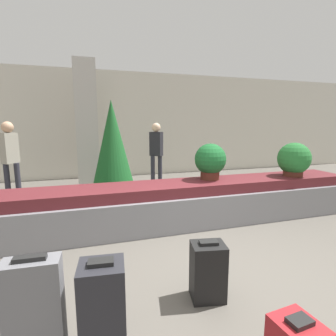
{
  "coord_description": "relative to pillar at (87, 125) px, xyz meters",
  "views": [
    {
      "loc": [
        -1.21,
        -2.4,
        1.62
      ],
      "look_at": [
        0.0,
        1.49,
        0.94
      ],
      "focal_mm": 28.0,
      "sensor_mm": 36.0,
      "label": 1
    }
  ],
  "objects": [
    {
      "name": "traveler_0",
      "position": [
        1.72,
        -0.44,
        -0.62
      ],
      "size": [
        0.36,
        0.35,
        1.65
      ],
      "rotation": [
        0.0,
        0.0,
        -0.75
      ],
      "color": "#282833",
      "rests_on": "ground_plane"
    },
    {
      "name": "traveler_1",
      "position": [
        -1.58,
        -0.89,
        -0.6
      ],
      "size": [
        0.34,
        0.36,
        1.68
      ],
      "rotation": [
        0.0,
        0.0,
        0.93
      ],
      "color": "#282833",
      "rests_on": "ground_plane"
    },
    {
      "name": "ground_plane",
      "position": [
        1.18,
        -4.71,
        -1.6
      ],
      "size": [
        18.0,
        18.0,
        0.0
      ],
      "primitive_type": "plane",
      "color": "#59544C"
    },
    {
      "name": "suitcase_1",
      "position": [
        0.99,
        -5.08,
        -1.33
      ],
      "size": [
        0.35,
        0.3,
        0.57
      ],
      "rotation": [
        0.0,
        0.0,
        -0.19
      ],
      "color": "black",
      "rests_on": "ground_plane"
    },
    {
      "name": "decorated_tree",
      "position": [
        0.47,
        -1.72,
        -0.46
      ],
      "size": [
        0.94,
        0.94,
        2.1
      ],
      "color": "#4C331E",
      "rests_on": "ground_plane"
    },
    {
      "name": "carousel",
      "position": [
        1.18,
        -3.22,
        -1.27
      ],
      "size": [
        6.91,
        0.88,
        0.69
      ],
      "color": "gray",
      "rests_on": "ground_plane"
    },
    {
      "name": "potted_plant_0",
      "position": [
        3.54,
        -3.31,
        -0.61
      ],
      "size": [
        0.57,
        0.57,
        0.61
      ],
      "color": "#4C2319",
      "rests_on": "carousel"
    },
    {
      "name": "pillar",
      "position": [
        0.0,
        0.0,
        0.0
      ],
      "size": [
        0.53,
        0.53,
        3.2
      ],
      "color": "beige",
      "rests_on": "ground_plane"
    },
    {
      "name": "potted_plant_1",
      "position": [
        1.96,
        -3.13,
        -0.6
      ],
      "size": [
        0.53,
        0.53,
        0.61
      ],
      "color": "#4C2319",
      "rests_on": "carousel"
    },
    {
      "name": "suitcase_0",
      "position": [
        0.03,
        -5.41,
        -1.26
      ],
      "size": [
        0.34,
        0.31,
        0.71
      ],
      "rotation": [
        0.0,
        0.0,
        -0.1
      ],
      "color": "#232328",
      "rests_on": "ground_plane"
    },
    {
      "name": "suitcase_3",
      "position": [
        -0.41,
        -5.34,
        -1.22
      ],
      "size": [
        0.37,
        0.2,
        0.78
      ],
      "rotation": [
        0.0,
        0.0,
        -0.06
      ],
      "color": "slate",
      "rests_on": "ground_plane"
    },
    {
      "name": "back_wall",
      "position": [
        1.18,
        1.15,
        0.0
      ],
      "size": [
        18.0,
        0.06,
        3.2
      ],
      "color": "beige",
      "rests_on": "ground_plane"
    }
  ]
}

